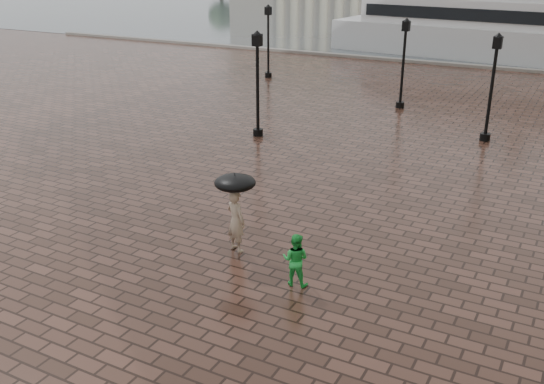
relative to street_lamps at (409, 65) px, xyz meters
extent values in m
plane|color=#342017|center=(1.60, -17.60, -2.33)|extent=(300.00, 300.00, 0.00)
cube|color=slate|center=(1.60, 14.40, -2.33)|extent=(80.00, 0.60, 0.30)
cylinder|color=black|center=(-4.40, -7.60, -2.18)|extent=(0.44, 0.44, 0.30)
cylinder|color=black|center=(-4.40, -7.60, -0.33)|extent=(0.14, 0.14, 4.00)
cube|color=black|center=(-4.40, -7.60, 1.82)|extent=(0.35, 0.35, 0.50)
sphere|color=beige|center=(-4.40, -7.60, 1.82)|extent=(0.28, 0.28, 0.28)
cylinder|color=black|center=(4.60, -3.60, -2.18)|extent=(0.44, 0.44, 0.30)
cylinder|color=black|center=(4.60, -3.60, -0.33)|extent=(0.14, 0.14, 4.00)
cube|color=black|center=(4.60, -3.60, 1.82)|extent=(0.35, 0.35, 0.50)
sphere|color=beige|center=(4.60, -3.60, 1.82)|extent=(0.28, 0.28, 0.28)
cylinder|color=black|center=(-10.40, 4.40, -2.18)|extent=(0.44, 0.44, 0.30)
cylinder|color=black|center=(-10.40, 4.40, -0.33)|extent=(0.14, 0.14, 4.00)
cube|color=black|center=(-10.40, 4.40, 1.82)|extent=(0.35, 0.35, 0.50)
sphere|color=beige|center=(-10.40, 4.40, 1.82)|extent=(0.28, 0.28, 0.28)
cylinder|color=black|center=(-0.40, 0.40, -2.18)|extent=(0.44, 0.44, 0.30)
cylinder|color=black|center=(-0.40, 0.40, -0.33)|extent=(0.14, 0.14, 4.00)
cube|color=black|center=(-0.40, 0.40, 1.82)|extent=(0.35, 0.35, 0.50)
sphere|color=beige|center=(-0.40, 0.40, 1.82)|extent=(0.28, 0.28, 0.28)
imported|color=tan|center=(0.53, -17.53, -1.45)|extent=(0.74, 0.62, 1.74)
imported|color=green|center=(2.75, -18.42, -1.65)|extent=(0.73, 0.61, 1.35)
cube|color=silver|center=(0.70, 19.40, -1.16)|extent=(24.82, 8.56, 2.33)
cube|color=silver|center=(0.70, 19.40, 0.98)|extent=(19.90, 7.23, 1.94)
cube|color=black|center=(0.41, 16.84, 0.98)|extent=(18.37, 2.20, 0.88)
cube|color=black|center=(0.99, 21.96, 0.98)|extent=(18.37, 2.20, 0.88)
cylinder|color=black|center=(0.53, -17.53, -0.84)|extent=(0.02, 0.02, 0.95)
ellipsoid|color=black|center=(0.53, -17.53, -0.36)|extent=(1.10, 1.10, 0.39)
camera|label=1|loc=(8.37, -30.11, 5.27)|focal=40.00mm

